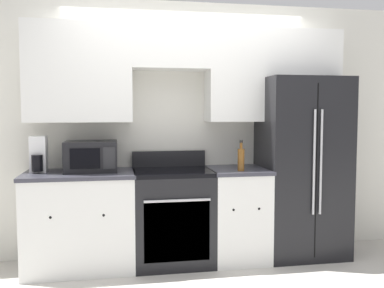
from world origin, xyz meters
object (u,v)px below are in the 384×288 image
oven_range (173,216)px  microwave (91,156)px  refrigerator (300,167)px  bottle (241,159)px

oven_range → microwave: size_ratio=2.22×
refrigerator → bottle: bearing=-161.2°
oven_range → bottle: bearing=-15.7°
oven_range → microwave: 0.97m
oven_range → microwave: bearing=175.4°
refrigerator → bottle: refrigerator is taller
oven_range → bottle: bottle is taller
refrigerator → microwave: refrigerator is taller
refrigerator → bottle: size_ratio=6.19×
microwave → oven_range: bearing=-4.6°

